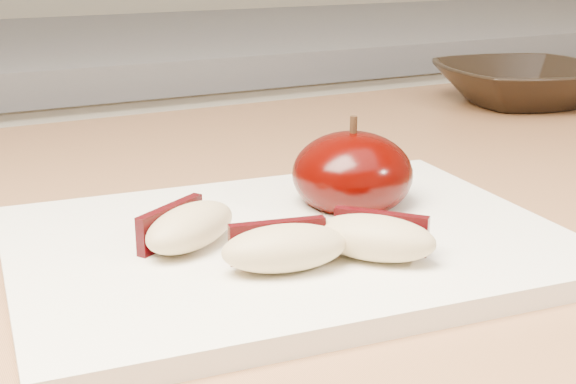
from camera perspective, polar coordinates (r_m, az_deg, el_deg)
name	(u,v)px	position (r m, az deg, el deg)	size (l,w,h in m)	color
back_cabinet	(103,331)	(1.34, -13.00, -9.62)	(2.40, 0.62, 0.94)	silver
cutting_board	(288,244)	(0.45, 0.00, -3.75)	(0.30, 0.22, 0.01)	white
apple_half	(352,174)	(0.50, 4.59, 1.29)	(0.09, 0.09, 0.06)	black
apple_wedge_a	(188,227)	(0.43, -7.12, -2.45)	(0.07, 0.06, 0.02)	tan
apple_wedge_b	(284,247)	(0.40, -0.31, -3.94)	(0.07, 0.04, 0.02)	tan
apple_wedge_c	(375,237)	(0.42, 6.22, -3.20)	(0.07, 0.07, 0.02)	tan
bowl	(522,84)	(0.90, 16.30, 7.37)	(0.18, 0.18, 0.04)	black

